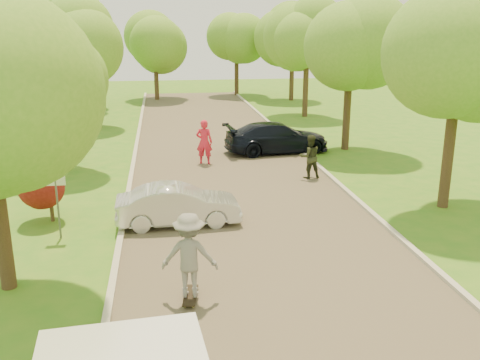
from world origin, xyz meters
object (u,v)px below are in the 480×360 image
longboard (191,296)px  person_striped (204,142)px  street_sign (56,187)px  person_olive (310,157)px  skateboarder (189,255)px  silver_sedan (178,205)px  dark_sedan (277,138)px

longboard → person_striped: person_striped is taller
street_sign → person_olive: size_ratio=1.21×
skateboarder → street_sign: bearing=-41.0°
person_striped → person_olive: person_striped is taller
longboard → person_olive: person_olive is taller
skateboarder → person_olive: (5.41, 9.41, -0.21)m
silver_sedan → skateboarder: bearing=179.4°
dark_sedan → skateboarder: (-5.06, -14.09, 0.37)m
dark_sedan → street_sign: bearing=132.6°
person_olive → longboard: bearing=57.1°
silver_sedan → person_olive: size_ratio=2.14×
skateboarder → person_olive: skateboarder is taller
street_sign → silver_sedan: (3.50, 0.63, -0.93)m
skateboarder → person_olive: 10.85m
street_sign → dark_sedan: bearing=48.7°
person_striped → silver_sedan: bearing=94.3°
person_olive → dark_sedan: bearing=-88.7°
longboard → silver_sedan: bearing=-80.1°
dark_sedan → longboard: 14.98m
person_striped → dark_sedan: bearing=-139.8°
skateboarder → silver_sedan: bearing=-80.1°
dark_sedan → person_olive: person_olive is taller
street_sign → skateboarder: 5.58m
dark_sedan → person_olive: size_ratio=2.84×
longboard → person_striped: size_ratio=0.52×
silver_sedan → person_striped: (1.44, 7.47, 0.37)m
street_sign → person_striped: street_sign is taller
skateboarder → person_olive: size_ratio=1.09×
street_sign → longboard: size_ratio=2.09×
dark_sedan → person_olive: 4.70m
skateboarder → person_striped: 12.44m
street_sign → silver_sedan: street_sign is taller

